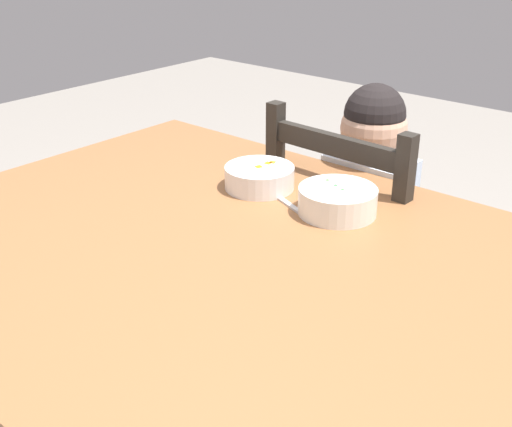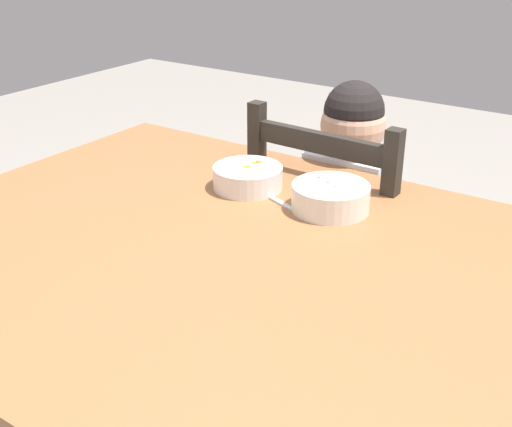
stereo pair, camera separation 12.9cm
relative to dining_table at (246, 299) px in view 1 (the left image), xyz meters
The scene contains 6 objects.
dining_table is the anchor object (origin of this frame).
dining_chair 0.63m from the dining_table, 99.50° to the left, with size 0.43×0.43×0.92m.
child_figure 0.58m from the dining_table, 99.47° to the left, with size 0.32×0.31×0.97m.
bowl_of_peas 0.31m from the dining_table, 87.16° to the left, with size 0.17×0.17×0.06m.
bowl_of_carrots 0.37m from the dining_table, 126.09° to the left, with size 0.16×0.16×0.05m.
spoon 0.31m from the dining_table, 116.48° to the left, with size 0.14×0.07×0.01m.
Camera 1 is at (0.72, -0.81, 1.36)m, focal length 46.10 mm.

